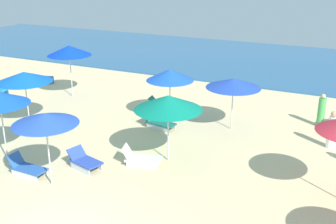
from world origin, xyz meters
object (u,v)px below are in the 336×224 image
at_px(lounge_chair_3_1, 84,161).
at_px(lounge_chair_7_0, 141,158).
at_px(umbrella_6, 233,83).
at_px(beachgoer_0, 321,111).
at_px(umbrella_0, 69,50).
at_px(beachgoer_4, 5,98).
at_px(cooler_box_0, 49,80).
at_px(umbrella_7, 168,103).
at_px(lounge_chair_4_0, 159,123).
at_px(beachgoer_2, 332,131).
at_px(lounge_chair_3_0, 27,168).
at_px(umbrella_3, 45,119).
at_px(umbrella_4, 170,75).
at_px(lounge_chair_4_1, 162,106).
at_px(umbrella_9, 24,77).

height_order(lounge_chair_3_1, lounge_chair_7_0, lounge_chair_7_0).
bearing_deg(umbrella_6, beachgoer_0, 30.29).
bearing_deg(umbrella_0, beachgoer_4, -112.54).
bearing_deg(cooler_box_0, beachgoer_0, 169.82).
bearing_deg(umbrella_7, cooler_box_0, 150.51).
bearing_deg(cooler_box_0, umbrella_7, 141.09).
relative_size(lounge_chair_4_0, umbrella_6, 0.64).
bearing_deg(beachgoer_2, beachgoer_4, -137.39).
bearing_deg(beachgoer_0, lounge_chair_7_0, -64.52).
xyz_separation_m(umbrella_0, beachgoer_2, (13.30, -0.94, -1.81)).
distance_m(beachgoer_0, beachgoer_2, 2.30).
xyz_separation_m(lounge_chair_3_0, lounge_chair_7_0, (3.16, 2.37, -0.01)).
xyz_separation_m(lounge_chair_3_0, cooler_box_0, (-7.02, 9.28, -0.03)).
relative_size(lounge_chair_3_1, lounge_chair_7_0, 0.92).
bearing_deg(cooler_box_0, lounge_chair_7_0, 136.41).
bearing_deg(beachgoer_4, beachgoer_0, -70.61).
height_order(lounge_chair_3_1, cooler_box_0, lounge_chair_3_1).
height_order(lounge_chair_3_0, beachgoer_4, beachgoer_4).
bearing_deg(umbrella_0, lounge_chair_4_0, -18.04).
distance_m(umbrella_3, lounge_chair_7_0, 3.82).
bearing_deg(beachgoer_2, lounge_chair_4_0, -137.74).
relative_size(lounge_chair_3_0, beachgoer_2, 0.91).
height_order(umbrella_0, umbrella_4, umbrella_0).
bearing_deg(umbrella_4, lounge_chair_4_0, -87.51).
xyz_separation_m(umbrella_6, lounge_chair_7_0, (-1.92, -4.68, -1.85)).
height_order(lounge_chair_3_0, umbrella_7, umbrella_7).
distance_m(umbrella_0, lounge_chair_4_1, 5.86).
bearing_deg(umbrella_7, lounge_chair_3_1, -142.20).
bearing_deg(lounge_chair_4_0, lounge_chair_3_1, -178.36).
relative_size(beachgoer_4, cooler_box_0, 3.40).
distance_m(umbrella_4, beachgoer_4, 8.18).
bearing_deg(umbrella_6, lounge_chair_3_1, -121.43).
xyz_separation_m(lounge_chair_4_1, cooler_box_0, (-8.31, 1.40, -0.02)).
distance_m(lounge_chair_3_1, umbrella_7, 3.62).
bearing_deg(beachgoer_2, lounge_chair_7_0, -110.07).
bearing_deg(umbrella_7, lounge_chair_7_0, -136.54).
distance_m(lounge_chair_4_0, beachgoer_4, 7.83).
height_order(lounge_chair_7_0, beachgoer_0, beachgoer_0).
relative_size(umbrella_7, cooler_box_0, 5.44).
bearing_deg(umbrella_4, lounge_chair_7_0, -77.53).
distance_m(umbrella_7, umbrella_9, 7.18).
xyz_separation_m(umbrella_0, umbrella_4, (6.25, -0.83, -0.41)).
bearing_deg(umbrella_3, umbrella_4, 82.88).
xyz_separation_m(umbrella_4, lounge_chair_4_1, (-0.86, 0.90, -1.89)).
distance_m(lounge_chair_3_0, beachgoer_2, 11.48).
bearing_deg(lounge_chair_4_0, umbrella_3, -178.97).
relative_size(lounge_chair_4_0, umbrella_9, 0.61).
height_order(umbrella_6, umbrella_9, umbrella_9).
bearing_deg(lounge_chair_3_1, cooler_box_0, 61.70).
relative_size(umbrella_6, umbrella_9, 0.96).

